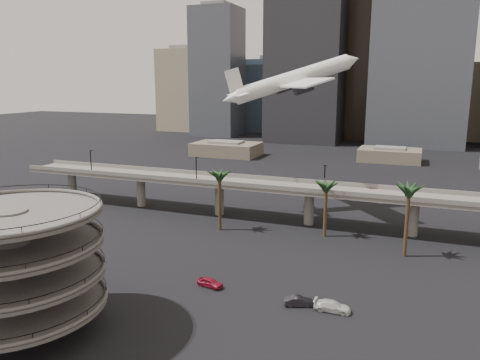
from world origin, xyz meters
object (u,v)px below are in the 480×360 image
at_px(car_a, 210,282).
at_px(car_c, 332,306).
at_px(airborne_jet, 293,80).
at_px(parking_ramp, 14,260).
at_px(overpass, 263,189).
at_px(car_b, 299,301).

bearing_deg(car_a, car_c, -82.49).
relative_size(airborne_jet, car_a, 7.22).
relative_size(airborne_jet, car_c, 5.97).
relative_size(parking_ramp, airborne_jet, 0.72).
bearing_deg(overpass, airborne_jet, 76.17).
xyz_separation_m(parking_ramp, airborne_jet, (16.14, 71.76, 22.14)).
distance_m(parking_ramp, airborne_jet, 76.82).
bearing_deg(parking_ramp, car_a, 50.97).
distance_m(overpass, car_c, 45.89).
bearing_deg(car_c, overpass, 31.10).
height_order(airborne_jet, car_a, airborne_jet).
distance_m(parking_ramp, overpass, 60.46).
bearing_deg(overpass, parking_ramp, -102.43).
distance_m(overpass, airborne_jet, 27.93).
height_order(parking_ramp, overpass, parking_ramp).
xyz_separation_m(airborne_jet, car_c, (20.28, -51.67, -31.23)).
relative_size(overpass, car_b, 30.41).
xyz_separation_m(car_b, car_c, (4.76, 0.14, 0.05)).
bearing_deg(parking_ramp, car_b, 32.22).
height_order(parking_ramp, airborne_jet, airborne_jet).
xyz_separation_m(airborne_jet, car_a, (0.96, -50.67, -31.25)).
xyz_separation_m(overpass, airborne_jet, (3.14, 12.77, 24.64)).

